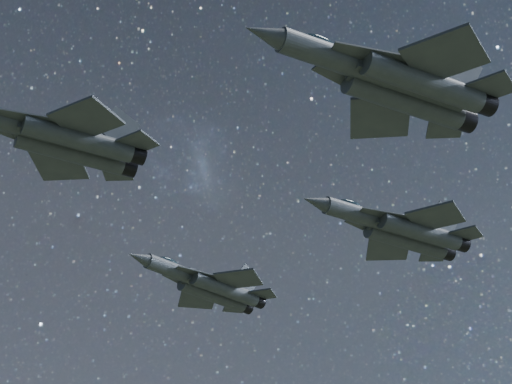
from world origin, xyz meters
TOP-DOWN VIEW (x-y plane):
  - jet_lead at (-18.81, -0.96)m, footprint 16.78×11.72m
  - jet_left at (7.27, 20.83)m, footprint 17.99×12.53m
  - jet_right at (-3.26, -19.42)m, footprint 18.85×13.13m
  - jet_slot at (16.26, 0.68)m, footprint 18.91×13.29m

SIDE VIEW (x-z plane):
  - jet_right at x=-3.26m, z-range 144.72..149.47m
  - jet_lead at x=-18.81m, z-range 145.06..149.28m
  - jet_left at x=7.27m, z-range 148.69..153.21m
  - jet_slot at x=16.26m, z-range 149.00..153.78m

